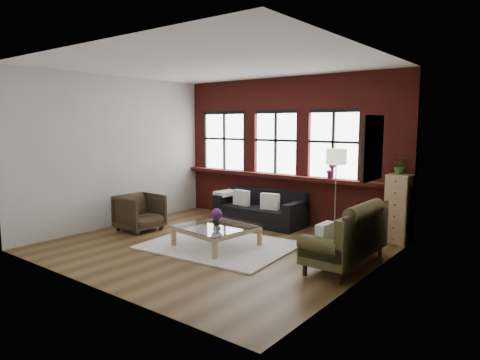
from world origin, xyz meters
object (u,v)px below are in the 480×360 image
Objects in this scene: coffee_table at (217,236)px; vase at (217,221)px; vintage_settee at (346,235)px; floor_lamp at (335,188)px; drawer_chest at (398,209)px; dark_sofa at (260,208)px; armchair at (140,212)px.

vase is (0.00, -0.00, 0.28)m from coffee_table.
vase is at bearing -168.40° from vintage_settee.
coffee_table is at bearing -121.12° from floor_lamp.
floor_lamp reaches higher than drawer_chest.
vintage_settee is 2.31m from coffee_table.
armchair reaches higher than dark_sofa.
vintage_settee reaches higher than dark_sofa.
armchair is (-4.29, -0.53, -0.11)m from vintage_settee.
armchair reaches higher than vase.
armchair is at bearing -129.40° from dark_sofa.
coffee_table is at bearing -87.39° from armchair.
armchair is (-1.63, -1.99, 0.01)m from dark_sofa.
drawer_chest reaches higher than vintage_settee.
drawer_chest is at bearing 82.93° from vintage_settee.
vase reaches higher than coffee_table.
vase is 3.35m from drawer_chest.
armchair is at bearing -178.16° from vase.
coffee_table is 0.95× the size of drawer_chest.
dark_sofa is at bearing -173.41° from drawer_chest.
coffee_table is at bearing -77.97° from dark_sofa.
coffee_table is at bearing -168.40° from vintage_settee.
dark_sofa is 2.57m from armchair.
coffee_table is 3.38m from drawer_chest.
vintage_settee is 1.81m from drawer_chest.
drawer_chest reaches higher than coffee_table.
dark_sofa is 1.58× the size of drawer_chest.
vase is at bearing -87.39° from armchair.
drawer_chest is (0.22, 1.79, 0.16)m from vintage_settee.
floor_lamp reaches higher than armchair.
vintage_settee is at bearing -82.23° from armchair.
floor_lamp reaches higher than vase.
drawer_chest reaches higher than dark_sofa.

